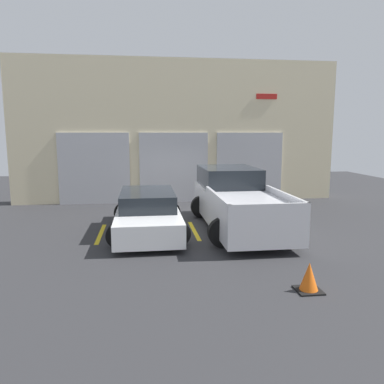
{
  "coord_description": "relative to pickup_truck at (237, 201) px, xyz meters",
  "views": [
    {
      "loc": [
        -1.48,
        -12.71,
        2.9
      ],
      "look_at": [
        0.0,
        -1.4,
        1.1
      ],
      "focal_mm": 35.0,
      "sensor_mm": 36.0,
      "label": 1
    }
  ],
  "objects": [
    {
      "name": "parking_stripe_far_left",
      "position": [
        -4.12,
        -0.31,
        -0.82
      ],
      "size": [
        0.12,
        2.2,
        0.01
      ],
      "primitive_type": "cube",
      "color": "gold",
      "rests_on": "ground"
    },
    {
      "name": "parking_stripe_left",
      "position": [
        -1.37,
        -0.31,
        -0.82
      ],
      "size": [
        0.12,
        2.2,
        0.01
      ],
      "primitive_type": "cube",
      "color": "gold",
      "rests_on": "ground"
    },
    {
      "name": "ground_plane",
      "position": [
        -1.37,
        1.59,
        -0.83
      ],
      "size": [
        28.0,
        28.0,
        0.0
      ],
      "primitive_type": "plane",
      "color": "#2D2D30"
    },
    {
      "name": "sedan_white",
      "position": [
        -2.75,
        -0.28,
        -0.25
      ],
      "size": [
        2.18,
        4.51,
        1.22
      ],
      "color": "white",
      "rests_on": "ground"
    },
    {
      "name": "parking_stripe_centre",
      "position": [
        1.37,
        -0.31,
        -0.82
      ],
      "size": [
        0.12,
        2.2,
        0.01
      ],
      "primitive_type": "cube",
      "color": "gold",
      "rests_on": "ground"
    },
    {
      "name": "pickup_truck",
      "position": [
        0.0,
        0.0,
        0.0
      ],
      "size": [
        2.51,
        5.51,
        1.76
      ],
      "color": "silver",
      "rests_on": "ground"
    },
    {
      "name": "traffic_cone",
      "position": [
        0.14,
        -4.89,
        -0.57
      ],
      "size": [
        0.47,
        0.47,
        0.55
      ],
      "color": "black",
      "rests_on": "ground"
    },
    {
      "name": "shophouse_building",
      "position": [
        -1.38,
        4.87,
        2.08
      ],
      "size": [
        13.66,
        0.68,
        5.94
      ],
      "color": "beige",
      "rests_on": "ground"
    }
  ]
}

